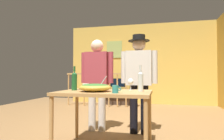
# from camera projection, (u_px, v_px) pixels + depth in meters

# --- Properties ---
(ground_plane) EXTENTS (8.66, 8.66, 0.00)m
(ground_plane) POSITION_uv_depth(u_px,v_px,m) (122.00, 128.00, 3.62)
(ground_plane) COLOR olive
(back_wall) EXTENTS (4.98, 0.10, 2.75)m
(back_wall) POSITION_uv_depth(u_px,v_px,m) (140.00, 64.00, 6.90)
(back_wall) COLOR gold
(back_wall) RESTS_ON ground_plane
(framed_picture) EXTENTS (0.55, 0.03, 0.60)m
(framed_picture) POSITION_uv_depth(u_px,v_px,m) (114.00, 50.00, 7.07)
(framed_picture) COLOR #99AB5C
(stair_railing) EXTENTS (2.27, 0.10, 1.10)m
(stair_railing) POSITION_uv_depth(u_px,v_px,m) (111.00, 86.00, 6.15)
(stair_railing) COLOR #B2844C
(stair_railing) RESTS_ON ground_plane
(tv_console) EXTENTS (0.90, 0.40, 0.48)m
(tv_console) POSITION_uv_depth(u_px,v_px,m) (118.00, 97.00, 6.69)
(tv_console) COLOR #38281E
(tv_console) RESTS_ON ground_plane
(flat_screen_tv) EXTENTS (0.50, 0.12, 0.38)m
(flat_screen_tv) POSITION_uv_depth(u_px,v_px,m) (118.00, 83.00, 6.68)
(flat_screen_tv) COLOR black
(flat_screen_tv) RESTS_ON tv_console
(serving_table) EXTENTS (1.20, 0.83, 0.76)m
(serving_table) POSITION_uv_depth(u_px,v_px,m) (105.00, 97.00, 2.61)
(serving_table) COLOR #B2844C
(serving_table) RESTS_ON ground_plane
(salad_bowl) EXTENTS (0.42, 0.42, 0.21)m
(salad_bowl) POSITION_uv_depth(u_px,v_px,m) (95.00, 87.00, 2.56)
(salad_bowl) COLOR gold
(salad_bowl) RESTS_ON serving_table
(wine_glass) EXTENTS (0.08, 0.08, 0.16)m
(wine_glass) POSITION_uv_depth(u_px,v_px,m) (131.00, 82.00, 2.83)
(wine_glass) COLOR silver
(wine_glass) RESTS_ON serving_table
(wine_bottle_green) EXTENTS (0.08, 0.08, 0.33)m
(wine_bottle_green) POSITION_uv_depth(u_px,v_px,m) (74.00, 81.00, 2.75)
(wine_bottle_green) COLOR #1E5628
(wine_bottle_green) RESTS_ON serving_table
(wine_bottle_clear) EXTENTS (0.07, 0.07, 0.34)m
(wine_bottle_clear) POSITION_uv_depth(u_px,v_px,m) (141.00, 81.00, 2.57)
(wine_bottle_clear) COLOR silver
(wine_bottle_clear) RESTS_ON serving_table
(mug_teal) EXTENTS (0.11, 0.07, 0.09)m
(mug_teal) POSITION_uv_depth(u_px,v_px,m) (116.00, 89.00, 2.31)
(mug_teal) COLOR teal
(mug_teal) RESTS_ON serving_table
(mug_white) EXTENTS (0.12, 0.09, 0.09)m
(mug_white) POSITION_uv_depth(u_px,v_px,m) (86.00, 87.00, 2.83)
(mug_white) COLOR white
(mug_white) RESTS_ON serving_table
(person_standing_left) EXTENTS (0.59, 0.22, 1.60)m
(person_standing_left) POSITION_uv_depth(u_px,v_px,m) (97.00, 77.00, 3.49)
(person_standing_left) COLOR beige
(person_standing_left) RESTS_ON ground_plane
(person_standing_right) EXTENTS (0.61, 0.36, 1.65)m
(person_standing_right) POSITION_uv_depth(u_px,v_px,m) (139.00, 74.00, 3.31)
(person_standing_right) COLOR black
(person_standing_right) RESTS_ON ground_plane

